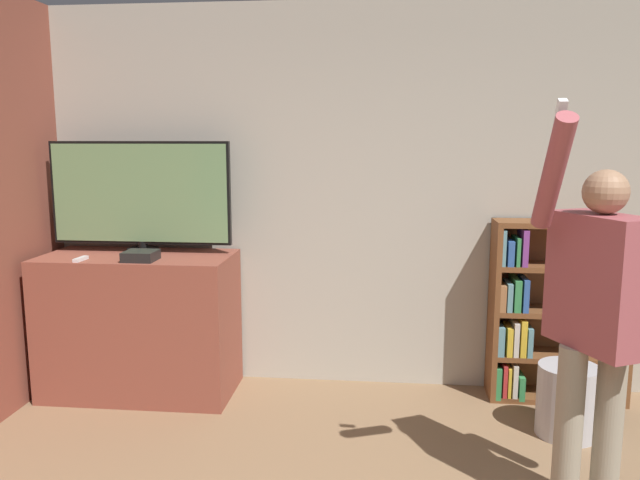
{
  "coord_description": "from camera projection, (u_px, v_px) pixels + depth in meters",
  "views": [
    {
      "loc": [
        -0.06,
        -1.38,
        1.78
      ],
      "look_at": [
        -0.41,
        2.03,
        1.21
      ],
      "focal_mm": 35.0,
      "sensor_mm": 36.0,
      "label": 1
    }
  ],
  "objects": [
    {
      "name": "person",
      "position": [
        597.0,
        311.0,
        2.84
      ],
      "size": [
        0.61,
        0.57,
        1.94
      ],
      "rotation": [
        0.0,
        0.0,
        -1.12
      ],
      "color": "gray",
      "rests_on": "ground_plane"
    },
    {
      "name": "remote_loose",
      "position": [
        81.0,
        259.0,
        4.07
      ],
      "size": [
        0.04,
        0.14,
        0.02
      ],
      "color": "white",
      "rests_on": "tv_ledge"
    },
    {
      "name": "tv_ledge",
      "position": [
        140.0,
        324.0,
        4.35
      ],
      "size": [
        1.3,
        0.63,
        0.98
      ],
      "color": "brown",
      "rests_on": "ground_plane"
    },
    {
      "name": "game_console",
      "position": [
        141.0,
        256.0,
        4.07
      ],
      "size": [
        0.2,
        0.19,
        0.06
      ],
      "color": "black",
      "rests_on": "tv_ledge"
    },
    {
      "name": "bookshelf",
      "position": [
        546.0,
        313.0,
        4.23
      ],
      "size": [
        0.9,
        0.28,
        1.23
      ],
      "color": "brown",
      "rests_on": "ground_plane"
    },
    {
      "name": "wall_back",
      "position": [
        394.0,
        199.0,
        4.39
      ],
      "size": [
        6.9,
        0.09,
        2.7
      ],
      "color": "#B2AD9E",
      "rests_on": "ground_plane"
    },
    {
      "name": "television",
      "position": [
        140.0,
        195.0,
        4.31
      ],
      "size": [
        1.27,
        0.22,
        0.77
      ],
      "color": "black",
      "rests_on": "tv_ledge"
    },
    {
      "name": "waste_bin",
      "position": [
        567.0,
        401.0,
        3.74
      ],
      "size": [
        0.36,
        0.36,
        0.43
      ],
      "color": "#B7B7BC",
      "rests_on": "ground_plane"
    }
  ]
}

